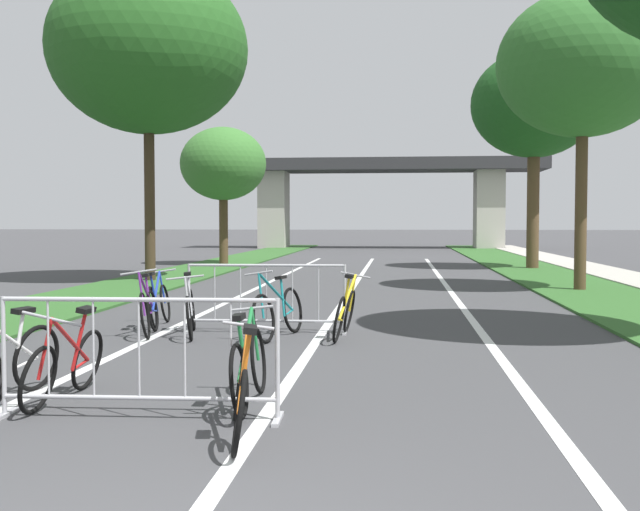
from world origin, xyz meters
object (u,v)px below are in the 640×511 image
object	(u,v)px
tree_right_oak_mid	(583,65)
bicycle_silver_8	(190,311)
bicycle_orange_1	(241,392)
bicycle_green_4	(249,366)
tree_right_cypress_far	(534,105)
bicycle_teal_0	(278,312)
tree_left_pine_near	(223,164)
crowd_barrier_second	(266,298)
crowd_barrier_nearest	(139,358)
bicycle_white_5	(3,363)
bicycle_yellow_3	(345,312)
bicycle_blue_9	(159,304)
tree_left_pine_far	(148,49)
bicycle_purple_7	(149,309)
bicycle_red_6	(66,364)

from	to	relation	value
tree_right_oak_mid	bicycle_silver_8	distance (m)	12.01
bicycle_orange_1	bicycle_green_4	size ratio (longest dim) A/B	0.99
tree_right_oak_mid	bicycle_green_4	world-z (taller)	tree_right_oak_mid
tree_right_cypress_far	bicycle_teal_0	xyz separation A→B (m)	(-6.48, -16.61, -5.40)
bicycle_orange_1	bicycle_green_4	bearing A→B (deg)	86.14
bicycle_silver_8	tree_left_pine_near	bearing A→B (deg)	-91.67
crowd_barrier_second	crowd_barrier_nearest	bearing A→B (deg)	-92.41
tree_right_cypress_far	bicycle_silver_8	bearing A→B (deg)	-115.35
tree_right_cypress_far	bicycle_green_4	size ratio (longest dim) A/B	4.69
tree_left_pine_near	bicycle_white_5	bearing A→B (deg)	-82.16
crowd_barrier_nearest	bicycle_yellow_3	distance (m)	4.91
tree_right_oak_mid	bicycle_blue_9	world-z (taller)	tree_right_oak_mid
bicycle_blue_9	bicycle_green_4	bearing A→B (deg)	-71.00
tree_left_pine_near	bicycle_teal_0	world-z (taller)	tree_left_pine_near
tree_left_pine_far	bicycle_blue_9	size ratio (longest dim) A/B	5.15
tree_left_pine_far	crowd_barrier_nearest	world-z (taller)	tree_left_pine_far
tree_right_oak_mid	bicycle_orange_1	xyz separation A→B (m)	(-5.62, -13.11, -5.09)
tree_right_cypress_far	bicycle_teal_0	world-z (taller)	tree_right_cypress_far
bicycle_orange_1	bicycle_yellow_3	bearing A→B (deg)	73.37
crowd_barrier_second	bicycle_blue_9	bearing A→B (deg)	166.12
tree_left_pine_near	bicycle_white_5	xyz separation A→B (m)	(3.08, -22.36, -3.54)
bicycle_orange_1	bicycle_purple_7	bearing A→B (deg)	104.06
bicycle_white_5	crowd_barrier_second	bearing A→B (deg)	-97.09
bicycle_purple_7	bicycle_white_5	bearing A→B (deg)	78.31
crowd_barrier_nearest	bicycle_purple_7	xyz separation A→B (m)	(-1.51, 4.74, -0.13)
bicycle_purple_7	bicycle_blue_9	world-z (taller)	bicycle_purple_7
bicycle_silver_8	bicycle_blue_9	world-z (taller)	bicycle_silver_8
crowd_barrier_nearest	crowd_barrier_second	distance (m)	5.12
tree_right_cypress_far	crowd_barrier_second	size ratio (longest dim) A/B	3.12
bicycle_orange_1	bicycle_silver_8	size ratio (longest dim) A/B	0.95
tree_left_pine_far	bicycle_red_6	xyz separation A→B (m)	(3.83, -13.95, -6.13)
crowd_barrier_second	bicycle_blue_9	world-z (taller)	crowd_barrier_second
tree_left_pine_far	bicycle_blue_9	world-z (taller)	tree_left_pine_far
bicycle_red_6	bicycle_yellow_3	bearing A→B (deg)	-117.05
bicycle_orange_1	bicycle_purple_7	distance (m)	5.78
bicycle_white_5	bicycle_silver_8	distance (m)	4.31
crowd_barrier_nearest	bicycle_purple_7	distance (m)	4.98
bicycle_blue_9	bicycle_orange_1	bearing A→B (deg)	-73.92
crowd_barrier_nearest	bicycle_white_5	xyz separation A→B (m)	(-1.49, 0.46, -0.15)
tree_left_pine_near	tree_right_oak_mid	world-z (taller)	tree_right_oak_mid
tree_right_oak_mid	crowd_barrier_second	size ratio (longest dim) A/B	2.92
crowd_barrier_nearest	bicycle_white_5	size ratio (longest dim) A/B	1.53
crowd_barrier_nearest	bicycle_orange_1	bearing A→B (deg)	-25.68
tree_left_pine_near	tree_right_oak_mid	distance (m)	15.19
bicycle_yellow_3	bicycle_white_5	xyz separation A→B (m)	(-2.93, -4.23, -0.01)
bicycle_white_5	bicycle_purple_7	world-z (taller)	bicycle_purple_7
tree_left_pine_near	crowd_barrier_second	world-z (taller)	tree_left_pine_near
bicycle_green_4	crowd_barrier_nearest	bearing A→B (deg)	-146.96
tree_right_oak_mid	bicycle_silver_8	bearing A→B (deg)	-133.38
tree_left_pine_far	tree_right_oak_mid	world-z (taller)	tree_left_pine_far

